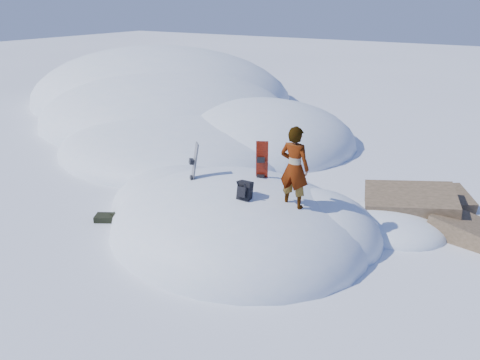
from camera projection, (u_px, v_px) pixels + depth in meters
The scene contains 9 objects.
ground at pixel (236, 233), 12.28m from camera, with size 120.00×120.00×0.00m, color white.
snow_mound at pixel (235, 228), 12.56m from camera, with size 8.00×6.00×3.00m.
snow_ridge at pixel (171, 113), 25.22m from camera, with size 21.50×18.50×6.40m.
rock_outcrop at pixel (409, 223), 12.82m from camera, with size 4.68×4.41×1.68m.
snowboard_red at pixel (262, 170), 12.00m from camera, with size 0.36×0.31×1.64m.
snowboard_dark at pixel (193, 172), 12.05m from camera, with size 0.41×0.41×1.55m.
backpack at pixel (244, 191), 10.80m from camera, with size 0.33×0.38×0.52m.
gear_pile at pixel (108, 217), 12.95m from camera, with size 0.78×0.63×0.20m.
person at pixel (294, 168), 10.53m from camera, with size 0.70×0.46×1.93m, color slate.
Camera 1 is at (5.88, -9.23, 5.76)m, focal length 35.00 mm.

